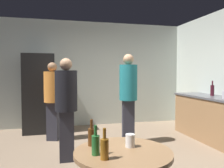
# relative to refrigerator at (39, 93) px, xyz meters

# --- Properties ---
(ground_plane) EXTENTS (5.20, 5.20, 0.10)m
(ground_plane) POSITION_rel_refrigerator_xyz_m (1.16, -2.20, -0.95)
(ground_plane) COLOR #7A6651
(wall_back) EXTENTS (5.32, 0.06, 2.70)m
(wall_back) POSITION_rel_refrigerator_xyz_m (1.16, 0.43, 0.45)
(wall_back) COLOR beige
(wall_back) RESTS_ON ground_plane
(refrigerator) EXTENTS (0.70, 0.68, 1.80)m
(refrigerator) POSITION_rel_refrigerator_xyz_m (0.00, 0.00, 0.00)
(refrigerator) COLOR black
(refrigerator) RESTS_ON ground_plane
(kitchen_counter) EXTENTS (0.64, 1.82, 0.90)m
(kitchen_counter) POSITION_rel_refrigerator_xyz_m (3.44, -1.53, -0.45)
(kitchen_counter) COLOR olive
(kitchen_counter) RESTS_ON ground_plane
(wine_bottle_on_counter) EXTENTS (0.08, 0.08, 0.31)m
(wine_bottle_on_counter) POSITION_rel_refrigerator_xyz_m (3.49, -1.50, 0.12)
(wine_bottle_on_counter) COLOR #3F141E
(wine_bottle_on_counter) RESTS_ON kitchen_counter
(foreground_table) EXTENTS (0.80, 0.80, 0.73)m
(foreground_table) POSITION_rel_refrigerator_xyz_m (0.89, -3.79, -0.27)
(foreground_table) COLOR olive
(foreground_table) RESTS_ON ground_plane
(beer_bottle_amber) EXTENTS (0.06, 0.06, 0.23)m
(beer_bottle_amber) POSITION_rel_refrigerator_xyz_m (0.71, -3.94, -0.08)
(beer_bottle_amber) COLOR #8C5919
(beer_bottle_amber) RESTS_ON foreground_table
(beer_bottle_brown) EXTENTS (0.06, 0.06, 0.23)m
(beer_bottle_brown) POSITION_rel_refrigerator_xyz_m (0.67, -3.60, -0.08)
(beer_bottle_brown) COLOR #593314
(beer_bottle_brown) RESTS_ON foreground_table
(beer_bottle_green) EXTENTS (0.06, 0.06, 0.23)m
(beer_bottle_green) POSITION_rel_refrigerator_xyz_m (0.66, -3.83, -0.08)
(beer_bottle_green) COLOR #26662D
(beer_bottle_green) RESTS_ON foreground_table
(plastic_cup_white) EXTENTS (0.08, 0.08, 0.11)m
(plastic_cup_white) POSITION_rel_refrigerator_xyz_m (0.98, -3.71, -0.11)
(plastic_cup_white) COLOR white
(plastic_cup_white) RESTS_ON foreground_table
(person_in_orange_shirt) EXTENTS (0.43, 0.43, 1.58)m
(person_in_orange_shirt) POSITION_rel_refrigerator_xyz_m (0.31, -0.78, 0.02)
(person_in_orange_shirt) COLOR #2D2D38
(person_in_orange_shirt) RESTS_ON ground_plane
(person_in_black_shirt) EXTENTS (0.34, 0.34, 1.59)m
(person_in_black_shirt) POSITION_rel_refrigerator_xyz_m (0.53, -1.98, 0.03)
(person_in_black_shirt) COLOR #2D2D38
(person_in_black_shirt) RESTS_ON ground_plane
(person_in_teal_shirt) EXTENTS (0.39, 0.39, 1.73)m
(person_in_teal_shirt) POSITION_rel_refrigerator_xyz_m (1.71, -1.40, 0.11)
(person_in_teal_shirt) COLOR #2D2D38
(person_in_teal_shirt) RESTS_ON ground_plane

